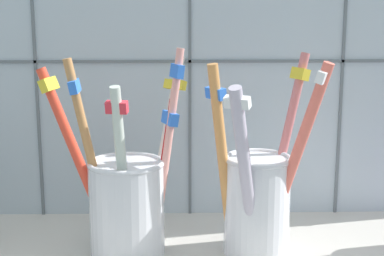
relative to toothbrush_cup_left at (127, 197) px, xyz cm
name	(u,v)px	position (x,y,z in cm)	size (l,w,h in cm)	color
tile_wall_back	(190,24)	(5.95, 11.20, 15.20)	(64.00, 2.20, 45.00)	#B2C1CC
toothbrush_cup_left	(127,197)	(0.00, 0.00, 0.00)	(13.86, 10.86, 18.85)	white
toothbrush_cup_right	(258,195)	(11.91, -0.33, 0.23)	(10.82, 10.16, 18.27)	white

